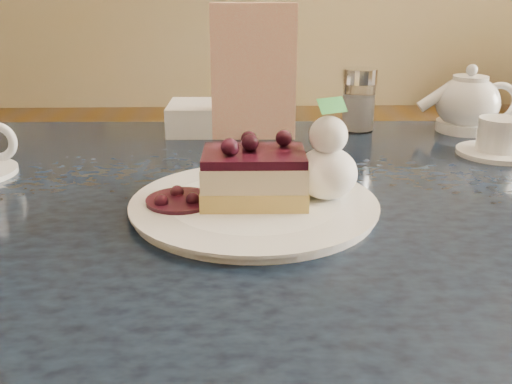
{
  "coord_description": "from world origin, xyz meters",
  "views": [
    {
      "loc": [
        -0.01,
        -0.3,
        1.1
      ],
      "look_at": [
        0.02,
        0.3,
        0.87
      ],
      "focal_mm": 40.0,
      "sensor_mm": 36.0,
      "label": 1
    }
  ],
  "objects_px": {
    "main_table": "(254,251)",
    "cheesecake_slice": "(254,177)",
    "dessert_plate": "(254,205)",
    "tea_set": "(472,111)"
  },
  "relations": [
    {
      "from": "main_table",
      "to": "cheesecake_slice",
      "type": "bearing_deg",
      "value": -90.0
    },
    {
      "from": "main_table",
      "to": "cheesecake_slice",
      "type": "height_order",
      "value": "cheesecake_slice"
    },
    {
      "from": "main_table",
      "to": "dessert_plate",
      "type": "height_order",
      "value": "dessert_plate"
    },
    {
      "from": "main_table",
      "to": "tea_set",
      "type": "bearing_deg",
      "value": 37.44
    },
    {
      "from": "dessert_plate",
      "to": "tea_set",
      "type": "xyz_separation_m",
      "value": [
        0.42,
        0.36,
        0.04
      ]
    },
    {
      "from": "tea_set",
      "to": "cheesecake_slice",
      "type": "bearing_deg",
      "value": -139.4
    },
    {
      "from": "dessert_plate",
      "to": "tea_set",
      "type": "height_order",
      "value": "tea_set"
    },
    {
      "from": "main_table",
      "to": "dessert_plate",
      "type": "xyz_separation_m",
      "value": [
        -0.0,
        -0.05,
        0.09
      ]
    },
    {
      "from": "main_table",
      "to": "tea_set",
      "type": "height_order",
      "value": "tea_set"
    },
    {
      "from": "dessert_plate",
      "to": "tea_set",
      "type": "distance_m",
      "value": 0.56
    }
  ]
}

